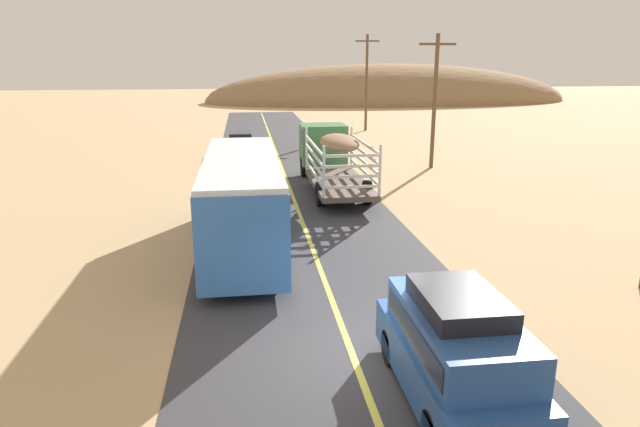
% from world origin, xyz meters
% --- Properties ---
extents(ground_plane, '(240.00, 240.00, 0.00)m').
position_xyz_m(ground_plane, '(0.00, 0.00, 0.00)').
color(ground_plane, tan).
extents(road_surface, '(8.00, 120.00, 0.02)m').
position_xyz_m(road_surface, '(0.00, 0.00, 0.01)').
color(road_surface, '#38383D').
rests_on(road_surface, ground).
extents(road_centre_line, '(0.16, 117.60, 0.00)m').
position_xyz_m(road_centre_line, '(0.00, 0.00, 0.02)').
color(road_centre_line, '#D8CC4C').
rests_on(road_centre_line, road_surface).
extents(suv_near, '(1.90, 4.62, 2.29)m').
position_xyz_m(suv_near, '(1.58, -1.96, 1.15)').
color(suv_near, '#264C8C').
rests_on(suv_near, road_surface).
extents(livestock_truck, '(2.53, 9.70, 3.02)m').
position_xyz_m(livestock_truck, '(2.16, 17.60, 1.79)').
color(livestock_truck, '#3F7F4C').
rests_on(livestock_truck, road_surface).
extents(bus, '(2.54, 10.00, 3.21)m').
position_xyz_m(bus, '(-2.37, 7.77, 1.75)').
color(bus, '#3872C6').
rests_on(bus, road_surface).
extents(car_far, '(1.80, 4.40, 1.46)m').
position_xyz_m(car_far, '(-2.49, 28.31, 0.69)').
color(car_far, '#B2261E').
rests_on(car_far, road_surface).
extents(power_pole_mid, '(2.20, 0.24, 7.89)m').
position_xyz_m(power_pole_mid, '(9.12, 21.30, 4.24)').
color(power_pole_mid, brown).
rests_on(power_pole_mid, ground).
extents(power_pole_far, '(2.20, 0.24, 8.65)m').
position_xyz_m(power_pole_far, '(9.12, 40.04, 4.62)').
color(power_pole_far, brown).
rests_on(power_pole_far, ground).
extents(distant_hill, '(57.97, 24.20, 11.76)m').
position_xyz_m(distant_hill, '(20.86, 75.99, 0.00)').
color(distant_hill, '#8D6E4C').
rests_on(distant_hill, ground).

